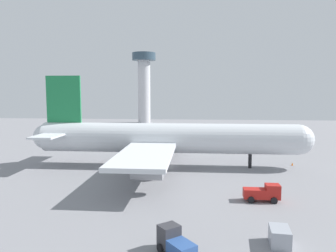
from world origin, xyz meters
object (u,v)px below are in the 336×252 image
Objects in this scene: fuel_truck at (135,143)px; cargo_loader at (263,193)px; maintenance_van at (175,242)px; cargo_airplane at (167,138)px; safety_cone_nose at (292,164)px; control_tower at (144,81)px; cargo_container_fore at (280,237)px; catering_truck at (82,139)px.

cargo_loader is at bearing -58.38° from fuel_truck.
cargo_loader is at bearing 54.01° from maintenance_van.
maintenance_van is 0.87× the size of cargo_loader.
cargo_airplane is 11.47× the size of cargo_loader.
maintenance_van reaches higher than safety_cone_nose.
control_tower is (-46.33, 91.75, 20.53)m from safety_cone_nose.
cargo_airplane is 1.66× the size of control_tower.
cargo_loader is 1.66× the size of cargo_container_fore.
safety_cone_nose is at bearing 72.03° from cargo_container_fore.
cargo_airplane is 13.20× the size of maintenance_van.
cargo_container_fore is 0.09× the size of control_tower.
maintenance_van reaches higher than cargo_container_fore.
catering_truck is 9.09× the size of safety_cone_nose.
safety_cone_nose is at bearing 6.78° from cargo_airplane.
fuel_truck is at bearing -83.07° from control_tower.
cargo_container_fore is at bearing -94.62° from cargo_loader.
safety_cone_nose is (37.62, -20.12, -0.72)m from fuel_truck.
cargo_loader reaches higher than safety_cone_nose.
fuel_truck is 1.12× the size of cargo_loader.
catering_truck reaches higher than cargo_container_fore.
maintenance_van is 0.13× the size of control_tower.
catering_truck is at bearing 134.70° from cargo_airplane.
cargo_airplane is 19.00× the size of cargo_container_fore.
control_tower reaches higher than safety_cone_nose.
cargo_loader is at bearing -52.65° from cargo_airplane.
catering_truck is at bearing 116.62° from maintenance_van.
cargo_airplane reaches higher than catering_truck.
fuel_truck is at bearing 121.62° from cargo_loader.
fuel_truck is at bearing 104.40° from maintenance_van.
safety_cone_nose is 104.82m from control_tower.
catering_truck is 76.04m from cargo_container_fore.
cargo_loader is at bearing -48.12° from catering_truck.
fuel_truck is 42.67m from safety_cone_nose.
maintenance_van reaches higher than fuel_truck.
catering_truck is at bearing 131.88° from cargo_loader.
maintenance_van is at bearing -125.99° from cargo_loader.
control_tower reaches higher than cargo_loader.
cargo_loader is 0.92× the size of catering_truck.
fuel_truck is 1.29× the size of maintenance_van.
maintenance_van is 45.23m from safety_cone_nose.
cargo_airplane is at bearing 127.35° from cargo_loader.
safety_cone_nose is (22.37, 39.30, -0.88)m from maintenance_van.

